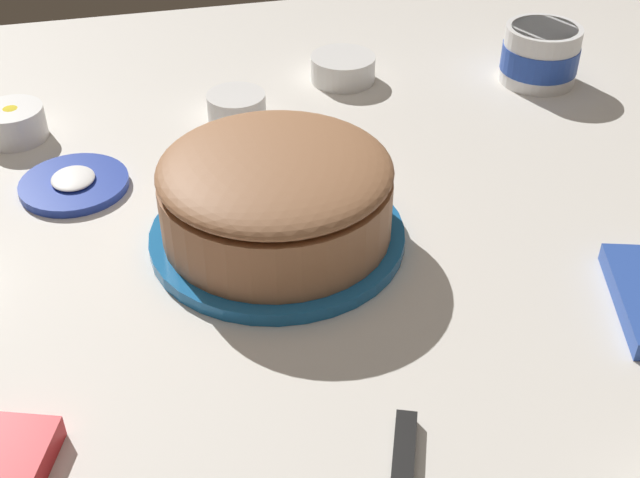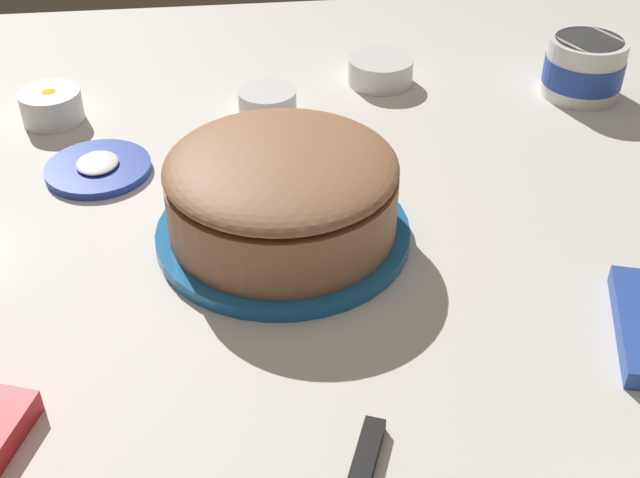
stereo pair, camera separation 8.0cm
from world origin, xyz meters
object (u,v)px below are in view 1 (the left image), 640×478
at_px(frosting_tub, 540,54).
at_px(sprinkle_bowl_blue, 236,105).
at_px(sprinkle_bowl_rainbow, 343,68).
at_px(sprinkle_bowl_yellow, 13,121).
at_px(frosted_cake, 276,201).
at_px(frosting_tub_lid, 74,183).

relative_size(frosting_tub, sprinkle_bowl_blue, 1.40).
bearing_deg(sprinkle_bowl_blue, frosting_tub, -88.95).
distance_m(sprinkle_bowl_rainbow, sprinkle_bowl_yellow, 0.45).
bearing_deg(frosting_tub, frosted_cake, 123.29).
bearing_deg(frosting_tub_lid, sprinkle_bowl_rainbow, -62.11).
bearing_deg(sprinkle_bowl_yellow, sprinkle_bowl_rainbow, -82.25).
bearing_deg(frosting_tub_lid, sprinkle_bowl_blue, -59.89).
relative_size(frosted_cake, sprinkle_bowl_blue, 3.47).
distance_m(frosted_cake, sprinkle_bowl_yellow, 0.41).
relative_size(sprinkle_bowl_rainbow, sprinkle_bowl_blue, 1.19).
height_order(sprinkle_bowl_rainbow, sprinkle_bowl_yellow, sprinkle_bowl_yellow).
bearing_deg(frosting_tub, sprinkle_bowl_rainbow, 75.57).
distance_m(sprinkle_bowl_yellow, sprinkle_bowl_blue, 0.28).
bearing_deg(sprinkle_bowl_blue, sprinkle_bowl_rainbow, -65.07).
distance_m(frosted_cake, frosting_tub_lid, 0.26).
bearing_deg(frosting_tub_lid, frosting_tub, -78.62).
xyz_separation_m(frosted_cake, sprinkle_bowl_yellow, (0.29, 0.28, -0.03)).
distance_m(frosting_tub_lid, sprinkle_bowl_blue, 0.24).
relative_size(sprinkle_bowl_rainbow, sprinkle_bowl_yellow, 1.16).
relative_size(frosted_cake, frosting_tub, 2.48).
distance_m(sprinkle_bowl_rainbow, sprinkle_bowl_blue, 0.18).
height_order(frosted_cake, sprinkle_bowl_yellow, frosted_cake).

